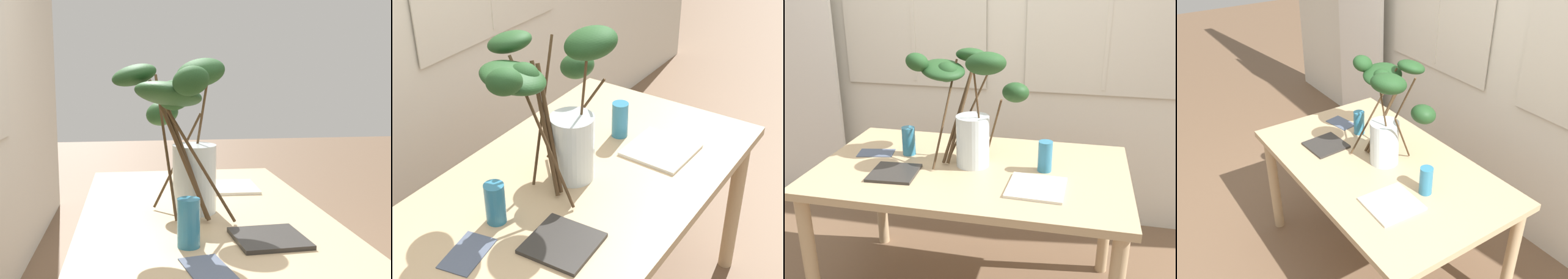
{
  "view_description": "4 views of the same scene",
  "coord_description": "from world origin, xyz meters",
  "views": [
    {
      "loc": [
        -1.7,
        0.25,
        1.26
      ],
      "look_at": [
        0.07,
        0.02,
        1.01
      ],
      "focal_mm": 44.51,
      "sensor_mm": 36.0,
      "label": 1
    },
    {
      "loc": [
        -1.46,
        -0.99,
        1.99
      ],
      "look_at": [
        0.05,
        0.0,
        0.89
      ],
      "focal_mm": 54.1,
      "sensor_mm": 36.0,
      "label": 2
    },
    {
      "loc": [
        0.48,
        -1.91,
        1.62
      ],
      "look_at": [
        0.05,
        -0.01,
        0.9
      ],
      "focal_mm": 41.19,
      "sensor_mm": 36.0,
      "label": 3
    },
    {
      "loc": [
        1.66,
        -1.18,
        2.11
      ],
      "look_at": [
        -0.06,
        -0.01,
        0.88
      ],
      "focal_mm": 40.4,
      "sensor_mm": 36.0,
      "label": 4
    }
  ],
  "objects": [
    {
      "name": "plate_square_right",
      "position": [
        0.33,
        -0.16,
        0.76
      ],
      "size": [
        0.25,
        0.25,
        0.01
      ],
      "primitive_type": "cube",
      "rotation": [
        0.0,
        0.0,
        -0.04
      ],
      "color": "silver",
      "rests_on": "dining_table"
    },
    {
      "name": "dining_table",
      "position": [
        0.0,
        0.0,
        0.66
      ],
      "size": [
        1.47,
        0.88,
        0.75
      ],
      "color": "tan",
      "rests_on": "ground"
    },
    {
      "name": "plate_square_left",
      "position": [
        -0.33,
        -0.16,
        0.76
      ],
      "size": [
        0.22,
        0.22,
        0.01
      ],
      "primitive_type": "cube",
      "rotation": [
        0.0,
        0.0,
        0.07
      ],
      "color": "#2D2B28",
      "rests_on": "dining_table"
    },
    {
      "name": "drinking_glass_blue_right",
      "position": [
        0.35,
        0.04,
        0.83
      ],
      "size": [
        0.07,
        0.07,
        0.15
      ],
      "primitive_type": "cylinder",
      "color": "teal",
      "rests_on": "dining_table"
    },
    {
      "name": "drinking_glass_blue_left",
      "position": [
        -0.35,
        0.09,
        0.82
      ],
      "size": [
        0.07,
        0.07,
        0.14
      ],
      "primitive_type": "cylinder",
      "color": "teal",
      "rests_on": "dining_table"
    },
    {
      "name": "napkin_folded",
      "position": [
        -0.52,
        0.06,
        0.75
      ],
      "size": [
        0.2,
        0.14,
        0.0
      ],
      "primitive_type": "cube",
      "rotation": [
        0.0,
        0.0,
        0.2
      ],
      "color": "#4C566B",
      "rests_on": "dining_table"
    },
    {
      "name": "vase_with_branches",
      "position": [
        -0.03,
        0.08,
        1.07
      ],
      "size": [
        0.62,
        0.47,
        0.58
      ],
      "color": "silver",
      "rests_on": "dining_table"
    }
  ]
}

